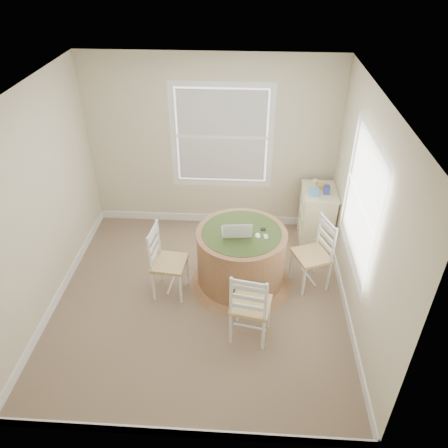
{
  "coord_description": "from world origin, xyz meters",
  "views": [
    {
      "loc": [
        0.55,
        -3.99,
        3.9
      ],
      "look_at": [
        0.27,
        0.45,
        0.86
      ],
      "focal_mm": 35.0,
      "sensor_mm": 36.0,
      "label": 1
    }
  ],
  "objects_px": {
    "chair_left": "(169,263)",
    "chair_right": "(312,255)",
    "corner_chest": "(316,216)",
    "round_table": "(241,256)",
    "laptop": "(237,232)",
    "chair_near": "(251,304)"
  },
  "relations": [
    {
      "from": "round_table",
      "to": "laptop",
      "type": "distance_m",
      "value": 0.41
    },
    {
      "from": "corner_chest",
      "to": "chair_near",
      "type": "bearing_deg",
      "value": -115.59
    },
    {
      "from": "round_table",
      "to": "laptop",
      "type": "xyz_separation_m",
      "value": [
        -0.06,
        -0.04,
        0.4
      ]
    },
    {
      "from": "round_table",
      "to": "chair_right",
      "type": "bearing_deg",
      "value": -6.51
    },
    {
      "from": "corner_chest",
      "to": "round_table",
      "type": "bearing_deg",
      "value": -135.91
    },
    {
      "from": "chair_left",
      "to": "chair_right",
      "type": "xyz_separation_m",
      "value": [
        1.77,
        0.26,
        0.0
      ]
    },
    {
      "from": "chair_left",
      "to": "chair_right",
      "type": "bearing_deg",
      "value": -76.26
    },
    {
      "from": "corner_chest",
      "to": "chair_left",
      "type": "bearing_deg",
      "value": -146.86
    },
    {
      "from": "chair_right",
      "to": "corner_chest",
      "type": "relative_size",
      "value": 1.11
    },
    {
      "from": "chair_near",
      "to": "laptop",
      "type": "height_order",
      "value": "laptop"
    },
    {
      "from": "chair_left",
      "to": "laptop",
      "type": "bearing_deg",
      "value": -71.61
    },
    {
      "from": "chair_left",
      "to": "corner_chest",
      "type": "bearing_deg",
      "value": -51.93
    },
    {
      "from": "chair_near",
      "to": "corner_chest",
      "type": "height_order",
      "value": "chair_near"
    },
    {
      "from": "chair_right",
      "to": "corner_chest",
      "type": "height_order",
      "value": "chair_right"
    },
    {
      "from": "chair_left",
      "to": "chair_right",
      "type": "distance_m",
      "value": 1.78
    },
    {
      "from": "chair_right",
      "to": "corner_chest",
      "type": "bearing_deg",
      "value": 148.13
    },
    {
      "from": "chair_right",
      "to": "laptop",
      "type": "bearing_deg",
      "value": -107.58
    },
    {
      "from": "chair_left",
      "to": "chair_near",
      "type": "height_order",
      "value": "same"
    },
    {
      "from": "chair_near",
      "to": "round_table",
      "type": "bearing_deg",
      "value": -70.62
    },
    {
      "from": "round_table",
      "to": "chair_near",
      "type": "xyz_separation_m",
      "value": [
        0.13,
        -0.89,
        0.03
      ]
    },
    {
      "from": "chair_left",
      "to": "chair_near",
      "type": "distance_m",
      "value": 1.21
    },
    {
      "from": "round_table",
      "to": "laptop",
      "type": "bearing_deg",
      "value": -152.92
    }
  ]
}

